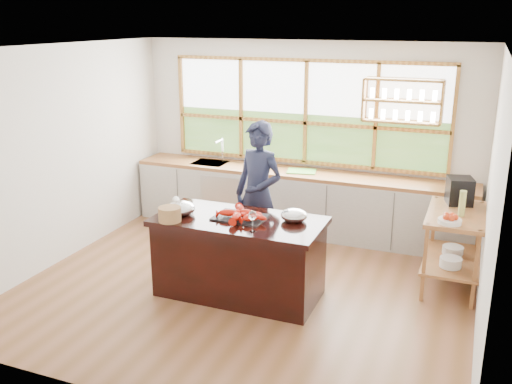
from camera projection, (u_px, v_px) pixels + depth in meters
The scene contains 18 objects.
ground_plane at pixel (246, 286), 6.64m from camera, with size 5.00×5.00×0.00m, color brown.
room_shell at pixel (265, 130), 6.57m from camera, with size 5.02×4.52×2.71m.
back_counter at pixel (297, 201), 8.23m from camera, with size 4.90×0.63×0.90m.
right_shelf_unit at pixel (454, 237), 6.47m from camera, with size 0.62×1.10×0.90m.
island at pixel (239, 257), 6.32m from camera, with size 1.85×0.90×0.90m.
cook at pixel (259, 195), 7.00m from camera, with size 0.66×0.44×1.82m, color #1C2039.
potted_plant at pixel (255, 157), 8.35m from camera, with size 0.14×0.09×0.26m, color slate.
cutting_board at pixel (302, 171), 8.07m from camera, with size 0.40×0.30×0.01m, color #61C043.
espresso_machine at pixel (460, 191), 6.65m from camera, with size 0.28×0.30×0.32m, color black.
wine_bottle at pixel (462, 203), 6.24m from camera, with size 0.07×0.07×0.29m, color #A7B158.
fruit_bowl at pixel (450, 220), 6.04m from camera, with size 0.25×0.25×0.11m.
slate_board at pixel (240, 217), 6.22m from camera, with size 0.55×0.40×0.02m, color black.
lobster_pile at pixel (241, 214), 6.17m from camera, with size 0.52×0.48×0.08m.
mixing_bowl_left at pixel (181, 208), 6.32m from camera, with size 0.32×0.32×0.16m, color #B1B4B9.
mixing_bowl_right at pixel (294, 215), 6.12m from camera, with size 0.29×0.29×0.14m, color #B1B4B9.
wine_glass at pixel (252, 216), 5.79m from camera, with size 0.08×0.08×0.22m.
wicker_basket at pixel (170, 214), 6.10m from camera, with size 0.24×0.24×0.16m, color #9D7D4A.
parchment_roll at pixel (178, 203), 6.58m from camera, with size 0.08×0.08×0.30m, color white.
Camera 1 is at (2.33, -5.55, 3.00)m, focal length 40.00 mm.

